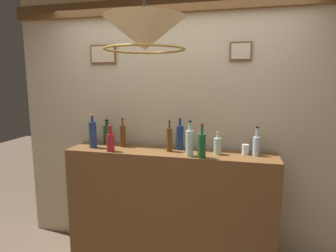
# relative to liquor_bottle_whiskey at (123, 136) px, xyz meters

# --- Properties ---
(panelled_rear_partition) EXTENTS (3.43, 0.15, 2.86)m
(panelled_rear_partition) POSITION_rel_liquor_bottle_whiskey_xyz_m (0.50, 0.20, 0.24)
(panelled_rear_partition) COLOR beige
(panelled_rear_partition) RESTS_ON ground
(bar_shelf_unit) EXTENTS (1.98, 0.39, 1.14)m
(bar_shelf_unit) POSITION_rel_liquor_bottle_whiskey_xyz_m (0.50, -0.07, -0.68)
(bar_shelf_unit) COLOR brown
(bar_shelf_unit) RESTS_ON ground
(liquor_bottle_whiskey) EXTENTS (0.06, 0.06, 0.29)m
(liquor_bottle_whiskey) POSITION_rel_liquor_bottle_whiskey_xyz_m (0.00, 0.00, 0.00)
(liquor_bottle_whiskey) COLOR #5A3414
(liquor_bottle_whiskey) RESTS_ON bar_shelf_unit
(liquor_bottle_mezcal) EXTENTS (0.06, 0.06, 0.26)m
(liquor_bottle_mezcal) POSITION_rel_liquor_bottle_whiskey_xyz_m (1.28, -0.04, -0.02)
(liquor_bottle_mezcal) COLOR silver
(liquor_bottle_mezcal) RESTS_ON bar_shelf_unit
(liquor_bottle_gin) EXTENTS (0.07, 0.07, 0.32)m
(liquor_bottle_gin) POSITION_rel_liquor_bottle_whiskey_xyz_m (0.71, -0.19, 0.01)
(liquor_bottle_gin) COLOR #B1D3C4
(liquor_bottle_gin) RESTS_ON bar_shelf_unit
(liquor_bottle_vodka) EXTENTS (0.08, 0.08, 0.25)m
(liquor_bottle_vodka) POSITION_rel_liquor_bottle_whiskey_xyz_m (-0.04, -0.20, -0.02)
(liquor_bottle_vodka) COLOR maroon
(liquor_bottle_vodka) RESTS_ON bar_shelf_unit
(liquor_bottle_amaro) EXTENTS (0.08, 0.08, 0.26)m
(liquor_bottle_amaro) POSITION_rel_liquor_bottle_whiskey_xyz_m (-0.21, 0.08, -0.01)
(liquor_bottle_amaro) COLOR #1B4E24
(liquor_bottle_amaro) RESTS_ON bar_shelf_unit
(liquor_bottle_bourbon) EXTENTS (0.07, 0.07, 0.21)m
(liquor_bottle_bourbon) POSITION_rel_liquor_bottle_whiskey_xyz_m (0.95, -0.07, -0.03)
(liquor_bottle_bourbon) COLOR silver
(liquor_bottle_bourbon) RESTS_ON bar_shelf_unit
(liquor_bottle_port) EXTENTS (0.07, 0.07, 0.32)m
(liquor_bottle_port) POSITION_rel_liquor_bottle_whiskey_xyz_m (0.58, 0.03, 0.01)
(liquor_bottle_port) COLOR navy
(liquor_bottle_port) RESTS_ON bar_shelf_unit
(liquor_bottle_scotch) EXTENTS (0.06, 0.06, 0.29)m
(liquor_bottle_scotch) POSITION_rel_liquor_bottle_whiskey_xyz_m (0.50, -0.07, 0.00)
(liquor_bottle_scotch) COLOR #5B3514
(liquor_bottle_scotch) RESTS_ON bar_shelf_unit
(liquor_bottle_rum) EXTENTS (0.07, 0.07, 0.33)m
(liquor_bottle_rum) POSITION_rel_liquor_bottle_whiskey_xyz_m (-0.27, -0.11, 0.02)
(liquor_bottle_rum) COLOR navy
(liquor_bottle_rum) RESTS_ON bar_shelf_unit
(liquor_bottle_vermouth) EXTENTS (0.07, 0.07, 0.30)m
(liquor_bottle_vermouth) POSITION_rel_liquor_bottle_whiskey_xyz_m (0.82, -0.22, -0.00)
(liquor_bottle_vermouth) COLOR #1A4E24
(liquor_bottle_vermouth) RESTS_ON bar_shelf_unit
(glass_tumbler_rocks) EXTENTS (0.06, 0.06, 0.09)m
(glass_tumbler_rocks) POSITION_rel_liquor_bottle_whiskey_xyz_m (1.19, -0.02, -0.07)
(glass_tumbler_rocks) COLOR silver
(glass_tumbler_rocks) RESTS_ON bar_shelf_unit
(pendant_lamp) EXTENTS (0.55, 0.55, 0.55)m
(pendant_lamp) POSITION_rel_liquor_bottle_whiskey_xyz_m (0.49, -0.74, 0.85)
(pendant_lamp) COLOR beige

